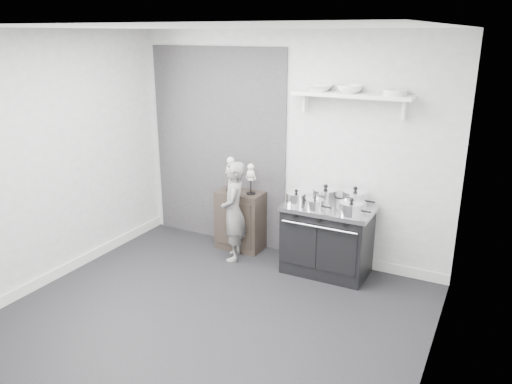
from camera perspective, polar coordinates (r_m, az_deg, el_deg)
ground at (r=5.03m, az=-5.41°, el=-14.17°), size 4.00×4.00×0.00m
room_shell at (r=4.56m, az=-5.94°, el=4.78°), size 4.02×3.62×2.71m
wall_shelf at (r=5.51m, az=10.85°, el=10.71°), size 1.30×0.26×0.24m
stove at (r=5.77m, az=8.12°, el=-5.35°), size 1.00×0.63×0.81m
side_cabinet at (r=6.35m, az=-1.78°, el=-3.25°), size 0.58×0.34×0.76m
child at (r=5.98m, az=-2.56°, el=-2.24°), size 0.44×0.52×1.22m
pot_front_left at (r=5.64m, az=4.61°, el=-0.71°), size 0.31×0.23×0.17m
pot_back_left at (r=5.71m, az=7.93°, el=-0.41°), size 0.38×0.29×0.22m
pot_back_right at (r=5.63m, az=11.23°, el=-0.74°), size 0.37×0.28×0.24m
pot_front_right at (r=5.38m, az=10.83°, el=-1.86°), size 0.35×0.26×0.19m
pot_front_center at (r=5.48m, az=6.75°, el=-1.43°), size 0.28×0.19×0.15m
skeleton_full at (r=6.22m, az=-2.88°, el=2.38°), size 0.14×0.09×0.50m
skeleton_torso at (r=6.09m, az=-0.60°, el=1.79°), size 0.12×0.08×0.44m
bowl_large at (r=5.61m, az=7.17°, el=11.71°), size 0.30×0.30×0.07m
bowl_small at (r=5.50m, az=10.63°, el=11.48°), size 0.27×0.27×0.08m
plate_stack at (r=5.38m, az=15.60°, el=10.88°), size 0.24×0.24×0.06m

